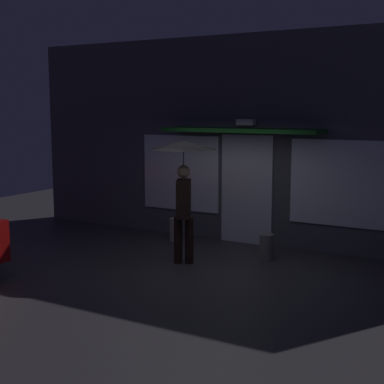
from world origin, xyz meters
The scene contains 5 objects.
ground_plane centered at (0.00, 0.00, 0.00)m, with size 18.00×18.00×0.00m, color #38353A.
building_facade centered at (0.00, 2.34, 2.07)m, with size 10.50×1.00×4.17m.
person_with_umbrella centered at (-0.34, 0.25, 1.66)m, with size 1.16×1.16×2.16m.
sidewalk_bollard centered at (0.84, 1.22, 0.23)m, with size 0.26×0.26×0.46m, color slate.
sidewalk_bollard_2 centered at (-1.35, 1.60, 0.24)m, with size 0.21×0.21×0.48m, color #9E998E.
Camera 1 is at (4.55, -8.05, 2.71)m, focal length 52.38 mm.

